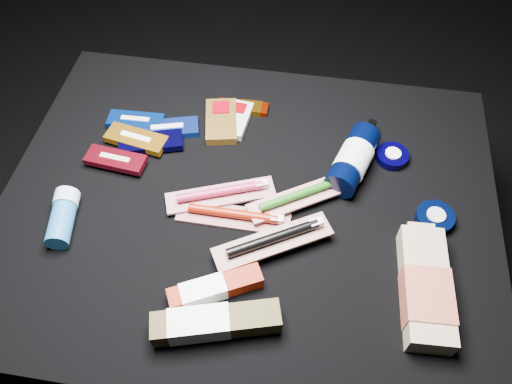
# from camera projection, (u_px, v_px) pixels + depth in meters

# --- Properties ---
(ground) EXTENTS (3.00, 3.00, 0.00)m
(ground) POSITION_uv_depth(u_px,v_px,m) (250.00, 288.00, 1.31)
(ground) COLOR black
(ground) RESTS_ON ground
(cloth_table) EXTENTS (0.98, 0.78, 0.40)m
(cloth_table) POSITION_uv_depth(u_px,v_px,m) (249.00, 251.00, 1.15)
(cloth_table) COLOR black
(cloth_table) RESTS_ON ground
(luna_bar_0) EXTENTS (0.14, 0.08, 0.02)m
(luna_bar_0) POSITION_uv_depth(u_px,v_px,m) (168.00, 129.00, 1.09)
(luna_bar_0) COLOR #143198
(luna_bar_0) RESTS_ON cloth_table
(luna_bar_1) EXTENTS (0.12, 0.05, 0.02)m
(luna_bar_1) POSITION_uv_depth(u_px,v_px,m) (136.00, 121.00, 1.10)
(luna_bar_1) COLOR #083498
(luna_bar_1) RESTS_ON cloth_table
(luna_bar_2) EXTENTS (0.14, 0.09, 0.02)m
(luna_bar_2) POSITION_uv_depth(u_px,v_px,m) (151.00, 142.00, 1.06)
(luna_bar_2) COLOR #060331
(luna_bar_2) RESTS_ON cloth_table
(luna_bar_3) EXTENTS (0.14, 0.07, 0.02)m
(luna_bar_3) POSITION_uv_depth(u_px,v_px,m) (136.00, 139.00, 1.06)
(luna_bar_3) COLOR orange
(luna_bar_3) RESTS_ON cloth_table
(luna_bar_4) EXTENTS (0.13, 0.06, 0.02)m
(luna_bar_4) POSITION_uv_depth(u_px,v_px,m) (116.00, 160.00, 1.03)
(luna_bar_4) COLOR maroon
(luna_bar_4) RESTS_ON cloth_table
(clif_bar_0) EXTENTS (0.09, 0.13, 0.02)m
(clif_bar_0) POSITION_uv_depth(u_px,v_px,m) (221.00, 120.00, 1.10)
(clif_bar_0) COLOR #513811
(clif_bar_0) RESTS_ON cloth_table
(clif_bar_1) EXTENTS (0.07, 0.11, 0.02)m
(clif_bar_1) POSITION_uv_depth(u_px,v_px,m) (236.00, 118.00, 1.11)
(clif_bar_1) COLOR beige
(clif_bar_1) RESTS_ON cloth_table
(power_bar) EXTENTS (0.11, 0.04, 0.01)m
(power_bar) POSITION_uv_depth(u_px,v_px,m) (246.00, 108.00, 1.13)
(power_bar) COLOR #8B1701
(power_bar) RESTS_ON cloth_table
(lotion_bottle) EXTENTS (0.11, 0.21, 0.07)m
(lotion_bottle) POSITION_uv_depth(u_px,v_px,m) (353.00, 160.00, 1.01)
(lotion_bottle) COLOR black
(lotion_bottle) RESTS_ON cloth_table
(cream_tin_upper) EXTENTS (0.07, 0.07, 0.02)m
(cream_tin_upper) POSITION_uv_depth(u_px,v_px,m) (392.00, 156.00, 1.04)
(cream_tin_upper) COLOR black
(cream_tin_upper) RESTS_ON cloth_table
(cream_tin_lower) EXTENTS (0.07, 0.07, 0.02)m
(cream_tin_lower) POSITION_uv_depth(u_px,v_px,m) (435.00, 218.00, 0.95)
(cream_tin_lower) COLOR black
(cream_tin_lower) RESTS_ON cloth_table
(bodywash_bottle) EXTENTS (0.09, 0.23, 0.05)m
(bodywash_bottle) POSITION_uv_depth(u_px,v_px,m) (425.00, 289.00, 0.85)
(bodywash_bottle) COLOR tan
(bodywash_bottle) RESTS_ON cloth_table
(deodorant_stick) EXTENTS (0.07, 0.12, 0.05)m
(deodorant_stick) POSITION_uv_depth(u_px,v_px,m) (63.00, 217.00, 0.94)
(deodorant_stick) COLOR #1F629C
(deodorant_stick) RESTS_ON cloth_table
(toothbrush_pack_0) EXTENTS (0.22, 0.05, 0.02)m
(toothbrush_pack_0) POSITION_uv_depth(u_px,v_px,m) (235.00, 216.00, 0.96)
(toothbrush_pack_0) COLOR #B0A8A4
(toothbrush_pack_0) RESTS_ON cloth_table
(toothbrush_pack_1) EXTENTS (0.22, 0.12, 0.02)m
(toothbrush_pack_1) POSITION_uv_depth(u_px,v_px,m) (222.00, 193.00, 0.98)
(toothbrush_pack_1) COLOR beige
(toothbrush_pack_1) RESTS_ON cloth_table
(toothbrush_pack_2) EXTENTS (0.20, 0.15, 0.02)m
(toothbrush_pack_2) POSITION_uv_depth(u_px,v_px,m) (299.00, 196.00, 0.97)
(toothbrush_pack_2) COLOR silver
(toothbrush_pack_2) RESTS_ON cloth_table
(toothbrush_pack_3) EXTENTS (0.22, 0.16, 0.02)m
(toothbrush_pack_3) POSITION_uv_depth(u_px,v_px,m) (274.00, 240.00, 0.90)
(toothbrush_pack_3) COLOR beige
(toothbrush_pack_3) RESTS_ON cloth_table
(toothpaste_carton_red) EXTENTS (0.16, 0.11, 0.03)m
(toothpaste_carton_red) POSITION_uv_depth(u_px,v_px,m) (211.00, 289.00, 0.86)
(toothpaste_carton_red) COLOR maroon
(toothpaste_carton_red) RESTS_ON cloth_table
(toothpaste_carton_green) EXTENTS (0.22, 0.10, 0.04)m
(toothpaste_carton_green) POSITION_uv_depth(u_px,v_px,m) (210.00, 323.00, 0.81)
(toothpaste_carton_green) COLOR #3A3210
(toothpaste_carton_green) RESTS_ON cloth_table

